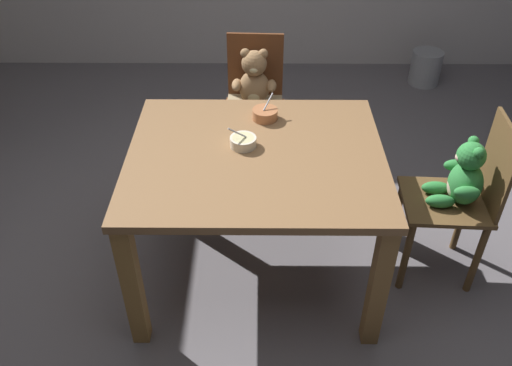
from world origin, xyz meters
TOP-DOWN VIEW (x-y plane):
  - ground_plane at (0.00, 0.00)m, footprint 5.20×5.20m
  - dining_table at (0.00, 0.00)m, footprint 1.17×0.99m
  - teddy_chair_near_right at (0.98, 0.01)m, footprint 0.42×0.39m
  - teddy_chair_far_center at (-0.02, 0.88)m, footprint 0.39×0.41m
  - porridge_bowl_cream_center at (-0.06, 0.06)m, footprint 0.13×0.12m
  - porridge_bowl_terracotta_far_center at (0.04, 0.30)m, footprint 0.13×0.13m
  - metal_pail at (1.41, 2.15)m, footprint 0.25×0.25m

SIDE VIEW (x-z plane):
  - ground_plane at x=0.00m, z-range -0.04..0.00m
  - metal_pail at x=1.41m, z-range 0.00..0.28m
  - teddy_chair_near_right at x=0.98m, z-range 0.10..0.99m
  - teddy_chair_far_center at x=-0.02m, z-range 0.11..1.01m
  - dining_table at x=0.00m, z-range 0.25..1.00m
  - porridge_bowl_cream_center at x=-0.06m, z-range 0.72..0.82m
  - porridge_bowl_terracotta_far_center at x=0.04m, z-range 0.71..0.83m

